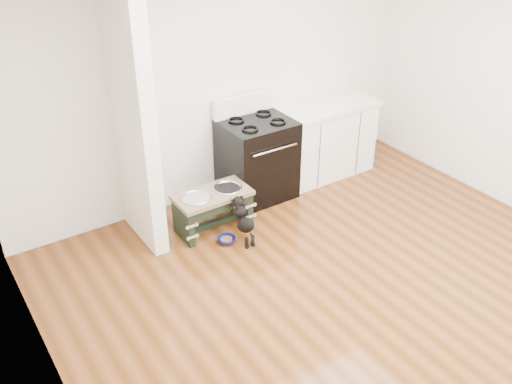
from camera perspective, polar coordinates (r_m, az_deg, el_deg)
name	(u,v)px	position (r m, az deg, el deg)	size (l,w,h in m)	color
ground	(369,306)	(5.19, 11.21, -11.14)	(5.00, 5.00, 0.00)	#4E290D
room_shell	(391,138)	(4.32, 13.33, 5.25)	(5.00, 5.00, 5.00)	silver
partition_wall	(132,114)	(5.44, -12.28, 7.59)	(0.15, 0.80, 2.70)	silver
oven_range	(257,158)	(6.44, 0.08, 3.45)	(0.76, 0.69, 1.14)	black
cabinet_run	(323,139)	(7.00, 6.72, 5.30)	(1.24, 0.64, 0.91)	white
dog_feeder	(213,204)	(5.91, -4.32, -1.18)	(0.79, 0.42, 0.45)	black
puppy	(243,219)	(5.73, -1.28, -2.74)	(0.14, 0.41, 0.48)	black
floor_bowl	(226,240)	(5.85, -2.98, -4.82)	(0.25, 0.25, 0.06)	#0D135C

